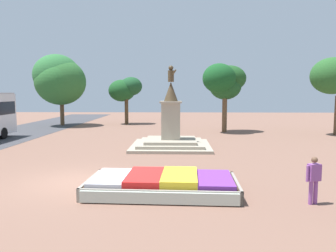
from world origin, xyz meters
The scene contains 8 objects.
ground_plane centered at (0.00, 0.00, 0.00)m, with size 93.81×93.81×0.00m, color brown.
flower_planter centered at (3.55, -1.34, 0.29)m, with size 5.48×3.01×0.68m.
statue_monument centered at (3.64, 8.51, 0.90)m, with size 5.10×5.10×5.31m.
pedestrian_near_planter centered at (8.44, -2.43, 0.88)m, with size 0.55×0.32×1.54m.
park_tree_far_left centered at (8.30, 17.03, 4.60)m, with size 4.04×3.85×6.14m.
park_tree_behind_statue centered at (17.21, 15.32, 5.02)m, with size 4.27×4.01×6.59m.
park_tree_far_right centered at (-8.60, 22.18, 4.94)m, with size 5.58×5.49×7.66m.
park_tree_street_side centered at (-1.86, 24.46, 3.97)m, with size 3.80×3.03×5.35m.
Camera 1 is at (4.09, -12.78, 3.57)m, focal length 35.00 mm.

